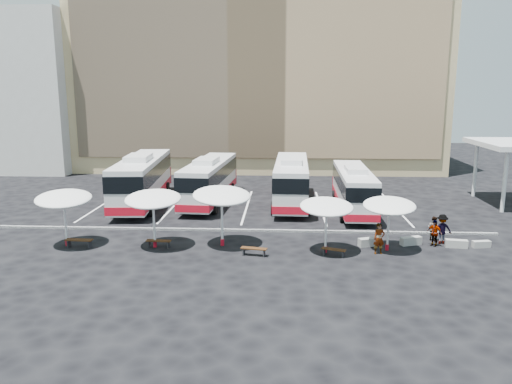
{
  "coord_description": "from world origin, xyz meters",
  "views": [
    {
      "loc": [
        2.85,
        -31.74,
        9.3
      ],
      "look_at": [
        1.0,
        3.0,
        2.2
      ],
      "focal_mm": 35.0,
      "sensor_mm": 36.0,
      "label": 1
    }
  ],
  "objects_px": {
    "bus_1": "(209,179)",
    "passenger_2": "(434,233)",
    "bus_3": "(354,188)",
    "sunshade_1": "(153,199)",
    "conc_bench_1": "(411,241)",
    "conc_bench_3": "(481,244)",
    "wood_bench_0": "(79,241)",
    "sunshade_4": "(389,206)",
    "passenger_0": "(379,239)",
    "passenger_1": "(434,228)",
    "wood_bench_2": "(254,250)",
    "sunshade_0": "(64,199)",
    "conc_bench_2": "(456,244)",
    "sunshade_3": "(327,207)",
    "wood_bench_3": "(334,250)",
    "sunshade_2": "(222,196)",
    "passenger_3": "(442,229)",
    "bus_2": "(291,180)",
    "conc_bench_0": "(369,242)",
    "wood_bench_1": "(159,242)",
    "bus_0": "(142,178)"
  },
  "relations": [
    {
      "from": "bus_2",
      "to": "sunshade_4",
      "type": "distance_m",
      "value": 13.41
    },
    {
      "from": "wood_bench_3",
      "to": "bus_3",
      "type": "bearing_deg",
      "value": 76.93
    },
    {
      "from": "bus_1",
      "to": "wood_bench_0",
      "type": "bearing_deg",
      "value": -111.48
    },
    {
      "from": "bus_2",
      "to": "bus_3",
      "type": "distance_m",
      "value": 5.32
    },
    {
      "from": "wood_bench_0",
      "to": "passenger_2",
      "type": "relative_size",
      "value": 1.02
    },
    {
      "from": "conc_bench_0",
      "to": "passenger_3",
      "type": "height_order",
      "value": "passenger_3"
    },
    {
      "from": "conc_bench_1",
      "to": "conc_bench_3",
      "type": "relative_size",
      "value": 1.22
    },
    {
      "from": "sunshade_0",
      "to": "wood_bench_0",
      "type": "xyz_separation_m",
      "value": [
        0.87,
        -0.28,
        -2.55
      ]
    },
    {
      "from": "bus_1",
      "to": "sunshade_2",
      "type": "bearing_deg",
      "value": -74.12
    },
    {
      "from": "conc_bench_0",
      "to": "conc_bench_3",
      "type": "relative_size",
      "value": 1.23
    },
    {
      "from": "bus_3",
      "to": "passenger_0",
      "type": "xyz_separation_m",
      "value": [
        0.03,
        -10.68,
        -0.93
      ]
    },
    {
      "from": "bus_2",
      "to": "conc_bench_0",
      "type": "xyz_separation_m",
      "value": [
        4.57,
        -11.45,
        -1.78
      ]
    },
    {
      "from": "sunshade_2",
      "to": "passenger_0",
      "type": "xyz_separation_m",
      "value": [
        9.24,
        -1.08,
        -2.2
      ]
    },
    {
      "from": "bus_0",
      "to": "conc_bench_3",
      "type": "distance_m",
      "value": 25.98
    },
    {
      "from": "sunshade_4",
      "to": "wood_bench_2",
      "type": "height_order",
      "value": "sunshade_4"
    },
    {
      "from": "wood_bench_2",
      "to": "bus_1",
      "type": "bearing_deg",
      "value": 108.26
    },
    {
      "from": "bus_3",
      "to": "conc_bench_2",
      "type": "bearing_deg",
      "value": -60.6
    },
    {
      "from": "wood_bench_3",
      "to": "passenger_1",
      "type": "relative_size",
      "value": 0.92
    },
    {
      "from": "sunshade_3",
      "to": "wood_bench_3",
      "type": "distance_m",
      "value": 2.53
    },
    {
      "from": "sunshade_2",
      "to": "sunshade_3",
      "type": "bearing_deg",
      "value": -9.3
    },
    {
      "from": "passenger_0",
      "to": "wood_bench_1",
      "type": "bearing_deg",
      "value": 167.98
    },
    {
      "from": "passenger_0",
      "to": "passenger_2",
      "type": "bearing_deg",
      "value": 14.98
    },
    {
      "from": "passenger_1",
      "to": "conc_bench_3",
      "type": "bearing_deg",
      "value": -156.69
    },
    {
      "from": "bus_0",
      "to": "wood_bench_3",
      "type": "height_order",
      "value": "bus_0"
    },
    {
      "from": "sunshade_2",
      "to": "wood_bench_1",
      "type": "xyz_separation_m",
      "value": [
        -3.79,
        -0.6,
        -2.76
      ]
    },
    {
      "from": "conc_bench_0",
      "to": "passenger_1",
      "type": "xyz_separation_m",
      "value": [
        4.24,
        1.39,
        0.53
      ]
    },
    {
      "from": "bus_0",
      "to": "passenger_3",
      "type": "distance_m",
      "value": 23.67
    },
    {
      "from": "sunshade_2",
      "to": "sunshade_3",
      "type": "height_order",
      "value": "sunshade_2"
    },
    {
      "from": "bus_1",
      "to": "passenger_2",
      "type": "relative_size",
      "value": 7.62
    },
    {
      "from": "bus_3",
      "to": "sunshade_2",
      "type": "bearing_deg",
      "value": -132.59
    },
    {
      "from": "wood_bench_2",
      "to": "passenger_3",
      "type": "bearing_deg",
      "value": 14.35
    },
    {
      "from": "sunshade_1",
      "to": "conc_bench_3",
      "type": "bearing_deg",
      "value": 2.84
    },
    {
      "from": "bus_3",
      "to": "passenger_0",
      "type": "height_order",
      "value": "bus_3"
    },
    {
      "from": "bus_3",
      "to": "sunshade_1",
      "type": "xyz_separation_m",
      "value": [
        -13.24,
        -10.13,
        1.13
      ]
    },
    {
      "from": "wood_bench_1",
      "to": "conc_bench_3",
      "type": "distance_m",
      "value": 19.48
    },
    {
      "from": "bus_3",
      "to": "conc_bench_2",
      "type": "distance_m",
      "value": 10.6
    },
    {
      "from": "passenger_2",
      "to": "conc_bench_2",
      "type": "bearing_deg",
      "value": 32.23
    },
    {
      "from": "sunshade_0",
      "to": "conc_bench_1",
      "type": "height_order",
      "value": "sunshade_0"
    },
    {
      "from": "sunshade_4",
      "to": "conc_bench_2",
      "type": "height_order",
      "value": "sunshade_4"
    },
    {
      "from": "bus_3",
      "to": "sunshade_2",
      "type": "height_order",
      "value": "sunshade_2"
    },
    {
      "from": "sunshade_2",
      "to": "passenger_0",
      "type": "distance_m",
      "value": 9.56
    },
    {
      "from": "bus_1",
      "to": "conc_bench_1",
      "type": "distance_m",
      "value": 18.03
    },
    {
      "from": "sunshade_0",
      "to": "passenger_0",
      "type": "relative_size",
      "value": 2.3
    },
    {
      "from": "bus_0",
      "to": "passenger_1",
      "type": "height_order",
      "value": "bus_0"
    },
    {
      "from": "wood_bench_3",
      "to": "sunshade_3",
      "type": "bearing_deg",
      "value": 124.28
    },
    {
      "from": "conc_bench_1",
      "to": "sunshade_1",
      "type": "bearing_deg",
      "value": -175.29
    },
    {
      "from": "sunshade_1",
      "to": "conc_bench_0",
      "type": "distance_m",
      "value": 13.29
    },
    {
      "from": "bus_3",
      "to": "sunshade_4",
      "type": "xyz_separation_m",
      "value": [
        0.67,
        -9.99,
        0.87
      ]
    },
    {
      "from": "bus_2",
      "to": "wood_bench_3",
      "type": "bearing_deg",
      "value": -79.07
    },
    {
      "from": "conc_bench_3",
      "to": "sunshade_1",
      "type": "bearing_deg",
      "value": -177.16
    }
  ]
}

